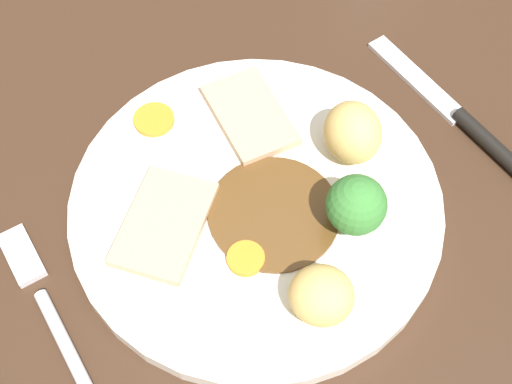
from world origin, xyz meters
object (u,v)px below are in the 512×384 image
carrot_coin_front (246,259)px  knife (465,122)px  meat_slice_under (250,115)px  roast_potato_right (350,130)px  roast_potato_left (319,297)px  dinner_plate (256,204)px  meat_slice_main (164,224)px  carrot_coin_back (154,120)px  broccoli_floret (356,205)px  fork (48,310)px

carrot_coin_front → knife: size_ratio=0.14×
meat_slice_under → roast_potato_right: 8.12cm
roast_potato_left → knife: 20.70cm
dinner_plate → meat_slice_main: bearing=163.6°
carrot_coin_front → carrot_coin_back: size_ratio=0.83×
dinner_plate → carrot_coin_front: size_ratio=10.33×
meat_slice_under → knife: bearing=-34.4°
meat_slice_main → broccoli_floret: 13.39cm
broccoli_floret → meat_slice_main: bearing=144.7°
dinner_plate → roast_potato_left: bearing=-100.3°
carrot_coin_front → broccoli_floret: broccoli_floret is taller
roast_potato_right → meat_slice_under: bearing=123.1°
meat_slice_main → meat_slice_under: (10.45, 4.35, 0.00)cm
meat_slice_main → carrot_coin_front: bearing=-60.2°
carrot_coin_back → broccoli_floret: size_ratio=0.64×
roast_potato_right → fork: bearing=175.4°
dinner_plate → meat_slice_under: 7.48cm
meat_slice_main → knife: meat_slice_main is taller
carrot_coin_front → meat_slice_main: bearing=119.8°
roast_potato_left → roast_potato_right: bearing=41.6°
meat_slice_main → knife: bearing=-12.2°
meat_slice_main → knife: size_ratio=0.44×
meat_slice_main → knife: 25.18cm
carrot_coin_front → knife: bearing=0.4°
carrot_coin_front → knife: carrot_coin_front is taller
dinner_plate → knife: dinner_plate is taller
dinner_plate → fork: size_ratio=1.77×
meat_slice_under → fork: (-20.01, -4.66, -1.41)cm
broccoli_floret → roast_potato_right: bearing=53.0°
roast_potato_right → carrot_coin_back: bearing=134.4°
roast_potato_right → roast_potato_left: bearing=-138.4°
broccoli_floret → fork: size_ratio=0.32×
roast_potato_left → broccoli_floret: (5.87, 3.44, 0.96)cm
meat_slice_under → broccoli_floret: (0.30, -11.97, 2.37)cm
meat_slice_under → knife: meat_slice_under is taller
carrot_coin_back → broccoli_floret: broccoli_floret is taller
broccoli_floret → dinner_plate: bearing=126.5°
meat_slice_under → broccoli_floret: broccoli_floret is taller
meat_slice_under → broccoli_floret: bearing=-88.6°
dinner_plate → roast_potato_right: roast_potato_right is taller
meat_slice_under → carrot_coin_back: size_ratio=2.56×
dinner_plate → meat_slice_main: meat_slice_main is taller
carrot_coin_back → roast_potato_left: bearing=-88.2°
roast_potato_right → carrot_coin_front: roast_potato_right is taller
carrot_coin_front → fork: 13.75cm
roast_potato_right → fork: 24.63cm
dinner_plate → fork: 16.18cm
dinner_plate → carrot_coin_back: size_ratio=8.55×
carrot_coin_back → fork: bearing=-147.6°
fork → meat_slice_under: bearing=-73.1°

